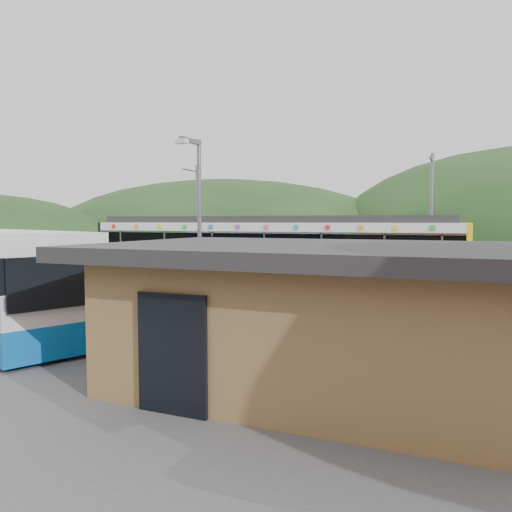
% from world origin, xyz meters
% --- Properties ---
extents(ground, '(120.00, 120.00, 0.00)m').
position_xyz_m(ground, '(0.00, 0.00, 0.00)').
color(ground, '#4C4C4F').
rests_on(ground, ground).
extents(hills, '(146.00, 149.00, 26.00)m').
position_xyz_m(hills, '(6.19, 5.29, 0.00)').
color(hills, '#1E3D19').
rests_on(hills, ground).
extents(platform, '(26.00, 3.20, 0.30)m').
position_xyz_m(platform, '(0.00, 3.30, 0.15)').
color(platform, '#9E9E99').
rests_on(platform, ground).
extents(yellow_line, '(26.00, 0.10, 0.01)m').
position_xyz_m(yellow_line, '(0.00, 2.00, 0.30)').
color(yellow_line, yellow).
rests_on(yellow_line, platform).
extents(train, '(20.44, 3.01, 3.74)m').
position_xyz_m(train, '(-1.22, 6.00, 2.06)').
color(train, black).
rests_on(train, ground).
extents(catenary_mast_west, '(0.18, 1.80, 7.00)m').
position_xyz_m(catenary_mast_west, '(-7.00, 8.56, 3.65)').
color(catenary_mast_west, slate).
rests_on(catenary_mast_west, ground).
extents(catenary_mast_east, '(0.18, 1.80, 7.00)m').
position_xyz_m(catenary_mast_east, '(7.00, 8.56, 3.65)').
color(catenary_mast_east, slate).
rests_on(catenary_mast_east, ground).
extents(station_shelter, '(9.20, 6.20, 3.00)m').
position_xyz_m(station_shelter, '(6.00, -9.01, 1.55)').
color(station_shelter, olive).
rests_on(station_shelter, ground).
extents(lamp_post, '(0.36, 1.03, 5.79)m').
position_xyz_m(lamp_post, '(1.70, -6.59, 3.46)').
color(lamp_post, slate).
rests_on(lamp_post, ground).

